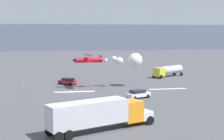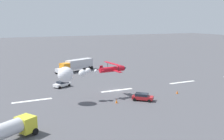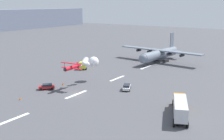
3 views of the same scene
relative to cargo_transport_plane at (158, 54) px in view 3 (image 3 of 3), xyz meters
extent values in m
plane|color=#4C4C51|center=(-49.66, -0.16, -3.26)|extent=(440.00, 440.00, 0.00)
cube|color=white|center=(-69.03, -0.16, -3.25)|extent=(8.00, 0.90, 0.01)
cube|color=white|center=(-49.66, -0.16, -3.25)|extent=(8.00, 0.90, 0.01)
cube|color=white|center=(-30.30, -0.16, -3.25)|extent=(8.00, 0.90, 0.01)
cube|color=white|center=(-10.93, -0.16, -3.25)|extent=(8.00, 0.90, 0.01)
cylinder|color=slate|center=(0.94, -0.09, -0.21)|extent=(23.80, 5.88, 3.70)
sphere|color=slate|center=(-10.79, 1.01, -0.21)|extent=(3.51, 3.51, 3.51)
cube|color=slate|center=(0.94, -0.09, 1.46)|extent=(6.50, 35.55, 0.40)
cylinder|color=black|center=(1.45, 9.64, 0.56)|extent=(2.49, 1.32, 1.10)
cylinder|color=black|center=(0.96, 4.36, 0.56)|extent=(2.49, 1.32, 1.10)
cylinder|color=black|center=(0.13, -4.46, 0.56)|extent=(2.49, 1.32, 1.10)
cylinder|color=black|center=(-0.37, -9.74, 0.56)|extent=(2.49, 1.32, 1.10)
cube|color=slate|center=(10.79, -1.01, 4.64)|extent=(2.82, 0.56, 6.00)
cube|color=slate|center=(10.79, -1.01, 0.09)|extent=(2.83, 9.15, 0.24)
cube|color=black|center=(1.72, -2.52, -2.66)|extent=(3.28, 1.29, 1.20)
cube|color=black|center=(2.16, 2.16, -2.66)|extent=(3.28, 1.29, 1.20)
cylinder|color=red|center=(-46.37, 4.05, 2.69)|extent=(5.75, 1.44, 1.09)
cube|color=red|center=(-46.57, 4.04, 2.54)|extent=(1.14, 6.70, 0.12)
cube|color=red|center=(-46.57, 4.04, 3.87)|extent=(1.14, 6.70, 0.12)
cylinder|color=black|center=(-46.42, 1.71, 3.21)|extent=(0.08, 0.08, 1.32)
cylinder|color=black|center=(-46.71, 6.36, 3.21)|extent=(0.08, 0.08, 1.32)
cube|color=red|center=(-43.81, 4.21, 3.14)|extent=(0.70, 0.14, 1.10)
cube|color=red|center=(-43.81, 4.21, 2.74)|extent=(0.72, 2.03, 0.08)
cone|color=black|center=(-49.56, 3.85, 2.69)|extent=(0.76, 0.97, 0.93)
sphere|color=white|center=(-42.71, 4.01, 2.61)|extent=(0.70, 0.70, 0.70)
sphere|color=white|center=(-40.88, 4.35, 2.90)|extent=(1.13, 1.13, 1.13)
sphere|color=white|center=(-39.72, 4.10, 2.44)|extent=(1.50, 1.50, 1.50)
sphere|color=white|center=(-36.30, 4.37, 2.96)|extent=(2.05, 2.05, 2.05)
sphere|color=white|center=(-36.17, 4.48, 2.51)|extent=(3.07, 3.07, 3.07)
cube|color=silver|center=(-42.52, -24.85, -2.16)|extent=(2.44, 2.92, 1.10)
cube|color=orange|center=(-44.37, -25.62, -1.41)|extent=(3.18, 3.23, 2.60)
cube|color=silver|center=(-49.96, -27.96, -0.96)|extent=(9.92, 6.05, 2.80)
cylinder|color=black|center=(-42.82, -23.62, -2.71)|extent=(1.15, 0.75, 1.10)
cylinder|color=black|center=(-53.26, -27.98, -2.71)|extent=(1.15, 0.75, 1.10)
cylinder|color=black|center=(-54.37, -28.44, -2.71)|extent=(1.15, 0.75, 1.10)
cylinder|color=black|center=(-41.86, -25.92, -2.71)|extent=(1.15, 0.75, 1.10)
cylinder|color=black|center=(-52.29, -30.29, -2.71)|extent=(1.15, 0.75, 1.10)
cylinder|color=black|center=(-53.40, -30.75, -2.71)|extent=(1.15, 0.75, 1.10)
cube|color=yellow|center=(-26.77, 16.54, -1.66)|extent=(3.13, 3.20, 2.20)
cylinder|color=silver|center=(-22.55, 19.11, -1.41)|extent=(7.64, 5.79, 2.10)
cylinder|color=black|center=(-26.65, 15.20, -2.76)|extent=(1.02, 0.79, 1.00)
cylinder|color=black|center=(-19.34, 19.67, -2.76)|extent=(1.02, 0.79, 1.00)
cylinder|color=black|center=(-27.90, 17.25, -2.76)|extent=(1.02, 0.79, 1.00)
cylinder|color=black|center=(-20.59, 21.72, -2.76)|extent=(1.02, 0.79, 1.00)
cube|color=white|center=(-38.90, -8.77, -2.61)|extent=(4.68, 3.46, 0.65)
cube|color=#1E232D|center=(-39.08, -8.86, -2.01)|extent=(3.05, 2.60, 0.55)
cylinder|color=black|center=(-37.91, -7.32, -2.94)|extent=(0.67, 0.47, 0.64)
cylinder|color=black|center=(-40.65, -8.60, -2.94)|extent=(0.67, 0.47, 0.64)
cylinder|color=black|center=(-37.14, -8.95, -2.94)|extent=(0.67, 0.47, 0.64)
cylinder|color=black|center=(-39.89, -10.23, -2.94)|extent=(0.67, 0.47, 0.64)
cube|color=#B21E23|center=(-50.69, 9.51, -2.61)|extent=(4.33, 4.19, 0.65)
cube|color=#1E232D|center=(-50.54, 9.37, -2.01)|extent=(2.99, 2.94, 0.55)
cylinder|color=black|center=(-52.39, 9.85, -2.94)|extent=(0.62, 0.60, 0.64)
cylinder|color=black|center=(-50.21, 7.84, -2.94)|extent=(0.62, 0.60, 0.64)
cylinder|color=black|center=(-51.17, 11.18, -2.94)|extent=(0.62, 0.60, 0.64)
cylinder|color=black|center=(-48.99, 9.17, -2.94)|extent=(0.62, 0.60, 0.64)
cone|color=orange|center=(-60.45, 8.34, -2.88)|extent=(0.44, 0.44, 0.75)
cone|color=orange|center=(-45.14, 8.71, -2.88)|extent=(0.44, 0.44, 0.75)
camera|label=1|loc=(-53.90, -65.67, 8.25)|focal=53.41mm
camera|label=2|loc=(-22.16, 54.70, 12.85)|focal=43.33mm
camera|label=3|loc=(-102.24, -46.53, 19.42)|focal=45.59mm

